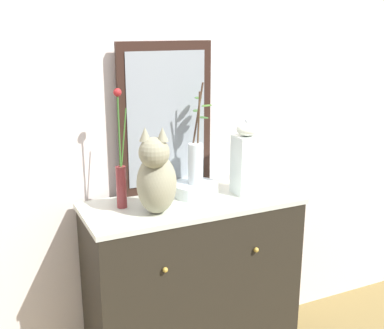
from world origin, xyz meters
TOP-DOWN VIEW (x-y plane):
  - wall_back at (0.00, 0.29)m, footprint 4.40×0.08m
  - sideboard at (0.00, -0.00)m, footprint 1.04×0.44m
  - mirror_leaning at (-0.05, 0.19)m, footprint 0.47×0.03m
  - cat_sitting at (-0.21, -0.07)m, footprint 0.29×0.41m
  - vase_slim_green at (-0.33, 0.06)m, footprint 0.06×0.05m
  - bowl_porcelain at (0.05, 0.06)m, footprint 0.22×0.22m
  - vase_glass_clear at (0.05, 0.07)m, footprint 0.13×0.13m
  - jar_lidded_porcelain at (0.29, -0.01)m, footprint 0.11×0.11m

SIDE VIEW (x-z plane):
  - sideboard at x=0.00m, z-range 0.00..0.93m
  - bowl_porcelain at x=0.05m, z-range 0.93..1.00m
  - vase_slim_green at x=-0.33m, z-range 0.81..1.36m
  - cat_sitting at x=-0.21m, z-range 0.90..1.30m
  - jar_lidded_porcelain at x=0.29m, z-range 0.92..1.30m
  - vase_glass_clear at x=0.05m, z-range 0.87..1.36m
  - wall_back at x=0.00m, z-range 0.00..2.60m
  - mirror_leaning at x=-0.05m, z-range 0.93..1.67m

